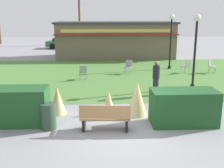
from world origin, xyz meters
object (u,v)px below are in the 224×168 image
lamppost_mid (196,42)px  parked_car_west_slot (65,43)px  cafe_chair_north (186,65)px  cafe_chair_west (211,65)px  cafe_chair_east (128,66)px  lamppost_far (171,35)px  parked_car_east_slot (151,42)px  park_bench (105,118)px  trash_bin (48,116)px  tree_left_bg (80,21)px  cafe_chair_center (83,71)px  person_strolling (156,78)px  parked_car_center_slot (108,43)px  food_kiosk (115,39)px

lamppost_mid → parked_car_west_slot: size_ratio=0.90×
lamppost_mid → cafe_chair_north: size_ratio=4.35×
cafe_chair_west → parked_car_west_slot: parked_car_west_slot is taller
cafe_chair_east → parked_car_west_slot: (-5.90, 14.33, 0.12)m
lamppost_far → cafe_chair_east: 4.04m
parked_car_east_slot → cafe_chair_west: bearing=-84.3°
park_bench → cafe_chair_north: (5.67, 9.27, 0.05)m
trash_bin → tree_left_bg: tree_left_bg is taller
cafe_chair_west → parked_car_east_slot: parked_car_east_slot is taller
cafe_chair_center → tree_left_bg: size_ratio=0.13×
trash_bin → cafe_chair_east: bearing=67.7°
lamppost_far → parked_car_west_slot: size_ratio=0.90×
cafe_chair_north → parked_car_west_slot: parked_car_west_slot is taller
parked_car_west_slot → lamppost_mid: bearing=-63.7°
cafe_chair_center → tree_left_bg: bearing=94.3°
parked_car_east_slot → tree_left_bg: 9.92m
cafe_chair_west → person_strolling: (-4.78, -5.10, 0.33)m
parked_car_west_slot → parked_car_east_slot: bearing=-0.0°
parked_car_west_slot → parked_car_east_slot: size_ratio=1.01×
park_bench → person_strolling: (2.56, 4.14, 0.38)m
trash_bin → cafe_chair_center: trash_bin is taller
lamppost_mid → cafe_chair_west: bearing=56.6°
lamppost_far → parked_car_east_slot: size_ratio=0.91×
park_bench → cafe_chair_west: park_bench is taller
cafe_chair_west → cafe_chair_north: 1.67m
cafe_chair_center → cafe_chair_north: (6.82, 1.67, 0.00)m
cafe_chair_west → parked_car_east_slot: (-1.43, 14.35, 0.12)m
cafe_chair_west → cafe_chair_east: same height
person_strolling → parked_car_east_slot: bearing=-44.8°
person_strolling → parked_car_center_slot: (-1.67, 19.45, -0.22)m
parked_car_west_slot → tree_left_bg: bearing=71.3°
cafe_chair_east → tree_left_bg: bearing=103.3°
cafe_chair_north → person_strolling: (-3.11, -5.13, 0.33)m
park_bench → lamppost_far: bearing=65.6°
cafe_chair_center → park_bench: bearing=-81.4°
cafe_chair_center → parked_car_west_slot: 16.26m
park_bench → lamppost_mid: 7.51m
cafe_chair_east → person_strolling: size_ratio=0.53×
park_bench → parked_car_west_slot: (-4.15, 23.59, 0.16)m
lamppost_mid → person_strolling: size_ratio=2.29×
tree_left_bg → parked_car_west_slot: bearing=-108.7°
lamppost_far → cafe_chair_east: size_ratio=4.35×
cafe_chair_north → lamppost_far: bearing=115.2°
cafe_chair_east → park_bench: bearing=-100.7°
trash_bin → cafe_chair_east: 9.73m
lamppost_mid → cafe_chair_north: lamppost_mid is taller
parked_car_west_slot → tree_left_bg: 5.18m
lamppost_far → food_kiosk: (-3.63, 5.85, -0.84)m
cafe_chair_west → park_bench: bearing=-128.5°
parked_car_center_slot → cafe_chair_west: bearing=-65.8°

